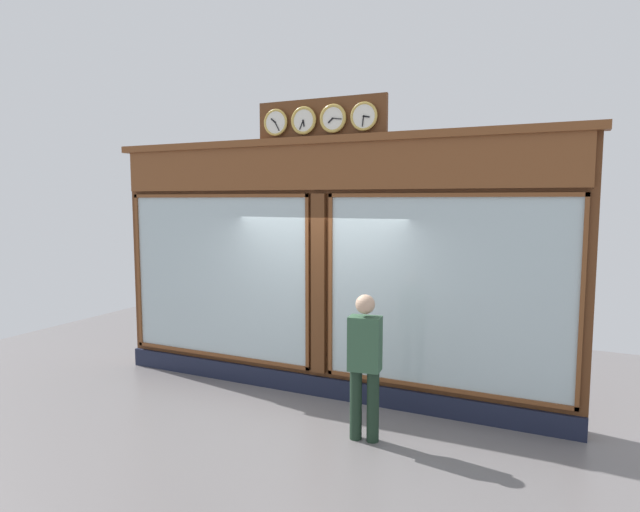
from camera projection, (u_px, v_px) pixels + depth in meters
name	position (u px, v px, depth m)	size (l,w,h in m)	color
ground_plane	(193.00, 493.00, 5.04)	(14.00, 14.00, 0.00)	slate
shop_facade	(324.00, 267.00, 7.48)	(6.88, 0.42, 4.09)	#5B3319
pedestrian	(365.00, 361.00, 6.06)	(0.38, 0.26, 1.69)	#1C2F21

